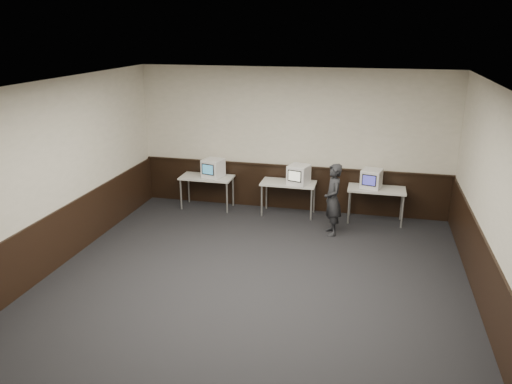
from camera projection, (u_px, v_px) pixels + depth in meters
floor at (249, 293)px, 7.91m from camera, size 8.00×8.00×0.00m
ceiling at (248, 89)px, 6.90m from camera, size 8.00×8.00×0.00m
back_wall at (292, 141)px, 11.10m from camera, size 7.00×0.00×7.00m
front_wall at (117, 368)px, 3.71m from camera, size 7.00×0.00×7.00m
left_wall at (42, 182)px, 8.17m from camera, size 0.00×8.00×8.00m
right_wall at (503, 217)px, 6.64m from camera, size 0.00×8.00×8.00m
wainscot_back at (291, 188)px, 11.43m from camera, size 6.98×0.04×1.00m
wainscot_left at (51, 243)px, 8.52m from camera, size 0.04×7.98×1.00m
wainscot_right at (489, 290)px, 6.99m from camera, size 0.04×7.98×1.00m
wainscot_rail at (291, 166)px, 11.24m from camera, size 6.98×0.06×0.04m
desk_left at (207, 180)px, 11.44m from camera, size 1.20×0.60×0.75m
desk_center at (288, 185)px, 11.02m from camera, size 1.20×0.60×0.75m
desk_right at (377, 192)px, 10.60m from camera, size 1.20×0.60×0.75m
emac_left at (213, 168)px, 11.33m from camera, size 0.51×0.52×0.41m
emac_center at (299, 174)px, 10.84m from camera, size 0.52×0.53×0.42m
emac_right at (371, 179)px, 10.56m from camera, size 0.48×0.50×0.40m
person at (333, 200)px, 9.94m from camera, size 0.50×0.62×1.47m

